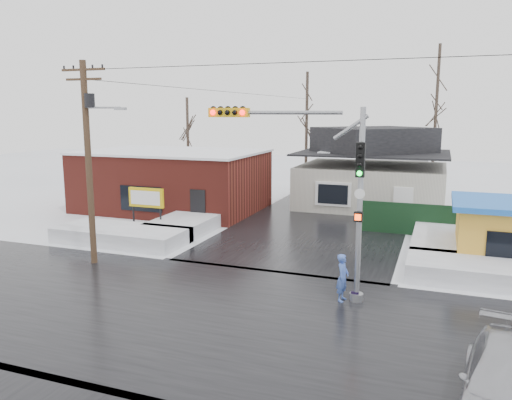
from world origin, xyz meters
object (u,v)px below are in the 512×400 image
(utility_pole, at_px, (89,151))
(kiosk, at_px, (505,232))
(marquee_sign, at_px, (146,199))
(traffic_signal, at_px, (317,176))
(pedestrian, at_px, (343,278))

(utility_pole, relative_size, kiosk, 1.96)
(utility_pole, bearing_deg, kiosk, 20.44)
(utility_pole, xyz_separation_m, kiosk, (17.43, 6.49, -3.65))
(utility_pole, bearing_deg, marquee_sign, 100.13)
(traffic_signal, distance_m, kiosk, 10.43)
(traffic_signal, bearing_deg, pedestrian, -7.08)
(traffic_signal, height_order, pedestrian, traffic_signal)
(traffic_signal, distance_m, utility_pole, 10.39)
(kiosk, bearing_deg, traffic_signal, -135.16)
(pedestrian, bearing_deg, traffic_signal, 89.59)
(traffic_signal, xyz_separation_m, marquee_sign, (-11.43, 6.53, -2.62))
(marquee_sign, distance_m, kiosk, 18.51)
(traffic_signal, xyz_separation_m, kiosk, (7.07, 7.03, -3.08))
(marquee_sign, xyz_separation_m, kiosk, (18.50, 0.50, -0.46))
(utility_pole, bearing_deg, pedestrian, -3.34)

